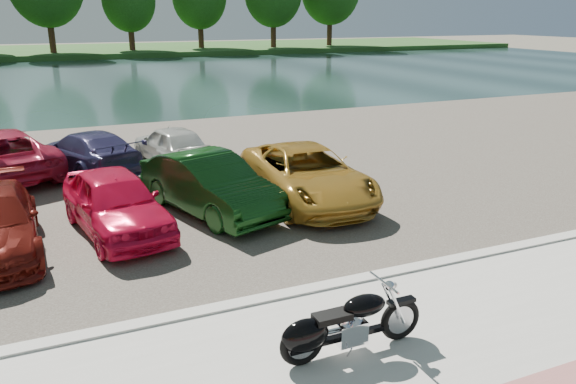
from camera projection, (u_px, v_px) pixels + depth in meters
name	position (u px, v px, depth m)	size (l,w,h in m)	color
ground	(398.00, 344.00, 8.67)	(200.00, 200.00, 0.00)	#595447
promenade	(439.00, 378.00, 7.78)	(60.00, 6.00, 0.10)	#B9B7AE
kerb	(337.00, 285.00, 10.40)	(60.00, 0.30, 0.14)	#B9B7AE
parking_lot	(206.00, 170.00, 18.29)	(60.00, 18.00, 0.04)	#3D3731
river	(106.00, 79.00, 43.65)	(120.00, 40.00, 0.00)	#1A302C
far_bank	(78.00, 51.00, 71.54)	(120.00, 24.00, 0.60)	#224A1A
motorcycle	(340.00, 327.00, 8.11)	(2.33, 0.75, 1.05)	black
car_4	(116.00, 202.00, 12.83)	(1.71, 4.25, 1.45)	red
car_5	(210.00, 184.00, 14.09)	(1.58, 4.52, 1.49)	#0F3810
car_6	(307.00, 174.00, 15.02)	(2.42, 5.25, 1.46)	#B28229
car_11	(89.00, 152.00, 17.69)	(1.88, 4.62, 1.34)	navy
car_12	(172.00, 144.00, 18.77)	(1.55, 3.86, 1.31)	silver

